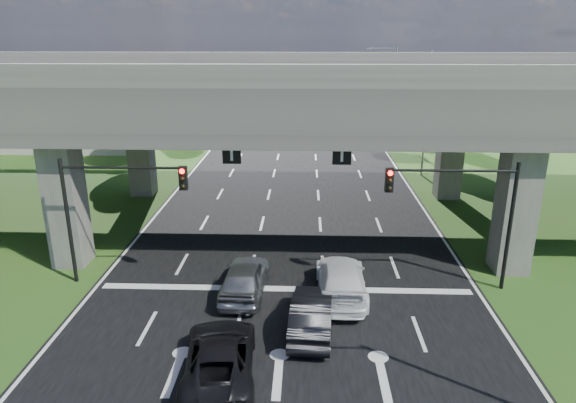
# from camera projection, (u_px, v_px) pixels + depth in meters

# --- Properties ---
(ground) EXTENTS (160.00, 160.00, 0.00)m
(ground) POSITION_uv_depth(u_px,v_px,m) (282.00, 331.00, 20.33)
(ground) COLOR #264E19
(ground) RESTS_ON ground
(road) EXTENTS (18.00, 120.00, 0.03)m
(road) POSITION_uv_depth(u_px,v_px,m) (290.00, 236.00, 29.82)
(road) COLOR black
(road) RESTS_ON ground
(overpass) EXTENTS (80.00, 15.00, 10.00)m
(overpass) POSITION_uv_depth(u_px,v_px,m) (291.00, 94.00, 29.25)
(overpass) COLOR #312F2D
(overpass) RESTS_ON ground
(warehouse) EXTENTS (20.00, 10.00, 4.00)m
(warehouse) POSITION_uv_depth(u_px,v_px,m) (51.00, 126.00, 53.83)
(warehouse) COLOR #9E9E99
(warehouse) RESTS_ON ground
(signal_right) EXTENTS (5.76, 0.54, 6.00)m
(signal_right) POSITION_uv_depth(u_px,v_px,m) (464.00, 202.00, 22.50)
(signal_right) COLOR black
(signal_right) RESTS_ON ground
(signal_left) EXTENTS (5.76, 0.54, 6.00)m
(signal_left) POSITION_uv_depth(u_px,v_px,m) (112.00, 198.00, 23.04)
(signal_left) COLOR black
(signal_left) RESTS_ON ground
(streetlight_far) EXTENTS (3.38, 0.25, 10.00)m
(streetlight_far) POSITION_uv_depth(u_px,v_px,m) (422.00, 104.00, 40.94)
(streetlight_far) COLOR gray
(streetlight_far) RESTS_ON ground
(streetlight_beyond) EXTENTS (3.38, 0.25, 10.00)m
(streetlight_beyond) POSITION_uv_depth(u_px,v_px,m) (391.00, 85.00, 56.13)
(streetlight_beyond) COLOR gray
(streetlight_beyond) RESTS_ON ground
(tree_left_near) EXTENTS (4.50, 4.50, 7.80)m
(tree_left_near) POSITION_uv_depth(u_px,v_px,m) (134.00, 112.00, 43.99)
(tree_left_near) COLOR black
(tree_left_near) RESTS_ON ground
(tree_left_mid) EXTENTS (3.91, 3.90, 6.76)m
(tree_left_mid) POSITION_uv_depth(u_px,v_px,m) (131.00, 107.00, 51.89)
(tree_left_mid) COLOR black
(tree_left_mid) RESTS_ON ground
(tree_left_far) EXTENTS (4.80, 4.80, 8.32)m
(tree_left_far) POSITION_uv_depth(u_px,v_px,m) (187.00, 89.00, 59.05)
(tree_left_far) COLOR black
(tree_left_far) RESTS_ON ground
(tree_right_near) EXTENTS (4.20, 4.20, 7.28)m
(tree_right_near) POSITION_uv_depth(u_px,v_px,m) (445.00, 114.00, 45.06)
(tree_right_near) COLOR black
(tree_right_near) RESTS_ON ground
(tree_right_mid) EXTENTS (3.91, 3.90, 6.76)m
(tree_right_mid) POSITION_uv_depth(u_px,v_px,m) (454.00, 106.00, 52.66)
(tree_right_mid) COLOR black
(tree_right_mid) RESTS_ON ground
(tree_right_far) EXTENTS (4.50, 4.50, 7.80)m
(tree_right_far) POSITION_uv_depth(u_px,v_px,m) (402.00, 91.00, 60.19)
(tree_right_far) COLOR black
(tree_right_far) RESTS_ON ground
(car_silver) EXTENTS (2.10, 4.77, 1.60)m
(car_silver) POSITION_uv_depth(u_px,v_px,m) (245.00, 277.00, 22.99)
(car_silver) COLOR gray
(car_silver) RESTS_ON road
(car_dark) EXTENTS (1.84, 4.60, 1.49)m
(car_dark) POSITION_uv_depth(u_px,v_px,m) (311.00, 314.00, 20.12)
(car_dark) COLOR black
(car_dark) RESTS_ON road
(car_white) EXTENTS (2.21, 5.37, 1.55)m
(car_white) POSITION_uv_depth(u_px,v_px,m) (341.00, 279.00, 22.84)
(car_white) COLOR white
(car_white) RESTS_ON road
(car_trailing) EXTENTS (2.85, 5.33, 1.42)m
(car_trailing) POSITION_uv_depth(u_px,v_px,m) (220.00, 357.00, 17.49)
(car_trailing) COLOR black
(car_trailing) RESTS_ON road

